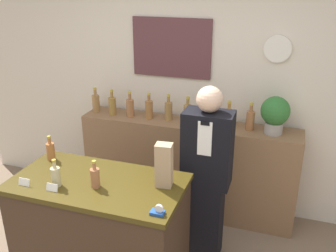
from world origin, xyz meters
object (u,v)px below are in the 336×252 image
potted_plant (275,113)px  paper_bag (164,165)px  tape_dispenser (158,211)px  shopkeeper (206,177)px

potted_plant → paper_bag: (-0.69, -1.14, -0.08)m
paper_bag → tape_dispenser: 0.39m
shopkeeper → paper_bag: bearing=-112.2°
potted_plant → tape_dispenser: 1.63m
potted_plant → shopkeeper: bearing=-127.6°
shopkeeper → potted_plant: size_ratio=4.48×
shopkeeper → tape_dispenser: (-0.13, -0.85, 0.19)m
shopkeeper → potted_plant: 0.90m
shopkeeper → potted_plant: bearing=52.4°
potted_plant → tape_dispenser: potted_plant is taller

